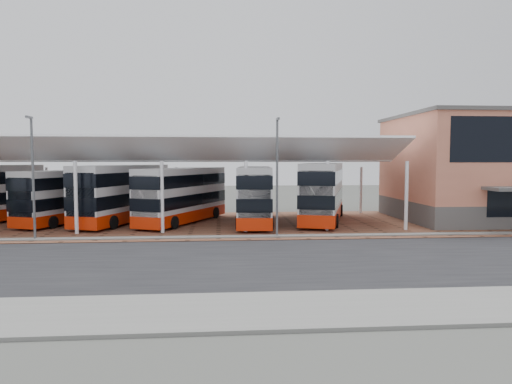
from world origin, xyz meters
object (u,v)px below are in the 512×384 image
(bus_3, at_px, (183,196))
(bus_5, at_px, (323,192))
(bus_1, at_px, (69,196))
(bus_2, at_px, (123,194))
(bus_4, at_px, (255,195))
(terminal, at_px, (503,167))

(bus_3, relative_size, bus_5, 0.90)
(bus_1, xyz_separation_m, bus_2, (4.53, -0.43, 0.21))
(bus_4, distance_m, bus_5, 5.96)
(terminal, distance_m, bus_2, 33.02)
(bus_1, relative_size, bus_3, 0.97)
(bus_3, xyz_separation_m, bus_5, (11.85, 0.05, 0.19))
(bus_4, bearing_deg, bus_5, 12.09)
(bus_4, bearing_deg, bus_2, 177.79)
(bus_2, distance_m, bus_3, 5.02)
(bus_2, height_order, bus_4, bus_2)
(bus_2, height_order, bus_5, bus_5)
(terminal, distance_m, bus_5, 16.25)
(bus_4, height_order, bus_5, bus_5)
(terminal, relative_size, bus_4, 1.61)
(bus_3, height_order, bus_5, bus_5)
(bus_3, bearing_deg, bus_1, -160.40)
(bus_2, bearing_deg, terminal, 18.49)
(bus_4, bearing_deg, bus_3, 177.52)
(bus_3, bearing_deg, bus_2, -160.85)
(bus_1, xyz_separation_m, bus_4, (15.46, -1.73, 0.14))
(bus_2, height_order, bus_3, bus_2)
(terminal, bearing_deg, bus_1, 178.70)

